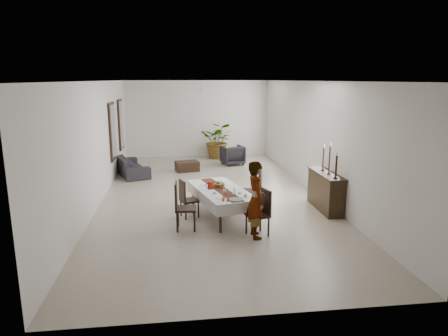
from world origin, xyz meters
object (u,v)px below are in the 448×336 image
(dining_table_top, at_px, (221,191))
(sofa, at_px, (132,166))
(woman, at_px, (256,200))
(sideboard_body, at_px, (326,192))
(red_pitcher, at_px, (210,185))

(dining_table_top, bearing_deg, sofa, 104.84)
(woman, bearing_deg, dining_table_top, 18.04)
(sofa, bearing_deg, woman, -171.53)
(sideboard_body, bearing_deg, woman, -143.35)
(dining_table_top, distance_m, sideboard_body, 2.71)
(woman, bearing_deg, sofa, 23.16)
(woman, height_order, sofa, woman)
(dining_table_top, bearing_deg, sideboard_body, -10.00)
(sideboard_body, relative_size, sofa, 0.74)
(dining_table_top, relative_size, sideboard_body, 1.37)
(red_pitcher, bearing_deg, dining_table_top, -16.94)
(dining_table_top, bearing_deg, woman, -81.72)
(dining_table_top, height_order, sideboard_body, sideboard_body)
(woman, xyz_separation_m, sofa, (-3.14, 6.06, -0.51))
(sofa, bearing_deg, red_pitcher, -172.08)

